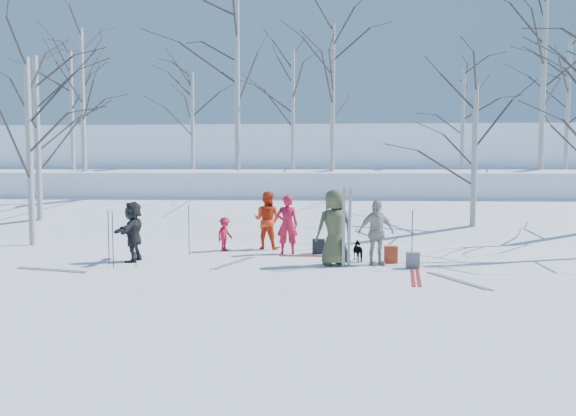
# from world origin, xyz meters

# --- Properties ---
(ground) EXTENTS (120.00, 120.00, 0.00)m
(ground) POSITION_xyz_m (0.00, 0.00, 0.00)
(ground) COLOR white
(ground) RESTS_ON ground
(snow_ramp) EXTENTS (70.00, 9.49, 4.12)m
(snow_ramp) POSITION_xyz_m (0.00, 7.00, 0.15)
(snow_ramp) COLOR white
(snow_ramp) RESTS_ON ground
(snow_plateau) EXTENTS (70.00, 18.00, 2.20)m
(snow_plateau) POSITION_xyz_m (0.00, 17.00, 1.00)
(snow_plateau) COLOR white
(snow_plateau) RESTS_ON ground
(far_hill) EXTENTS (90.00, 30.00, 6.00)m
(far_hill) POSITION_xyz_m (0.00, 38.00, 2.00)
(far_hill) COLOR white
(far_hill) RESTS_ON ground
(skier_olive_center) EXTENTS (1.04, 0.85, 1.84)m
(skier_olive_center) POSITION_xyz_m (1.19, 0.46, 0.92)
(skier_olive_center) COLOR #414428
(skier_olive_center) RESTS_ON ground
(skier_red_north) EXTENTS (0.60, 0.41, 1.60)m
(skier_red_north) POSITION_xyz_m (-0.07, 2.14, 0.80)
(skier_red_north) COLOR #B9112C
(skier_red_north) RESTS_ON ground
(skier_redor_behind) EXTENTS (0.96, 0.85, 1.66)m
(skier_redor_behind) POSITION_xyz_m (-0.70, 3.00, 0.83)
(skier_redor_behind) COLOR red
(skier_redor_behind) RESTS_ON ground
(skier_red_seated) EXTENTS (0.58, 0.71, 0.96)m
(skier_red_seated) POSITION_xyz_m (-1.84, 2.48, 0.48)
(skier_red_seated) COLOR #B9112C
(skier_red_seated) RESTS_ON ground
(skier_cream_east) EXTENTS (1.01, 0.69, 1.59)m
(skier_cream_east) POSITION_xyz_m (2.19, 0.61, 0.79)
(skier_cream_east) COLOR beige
(skier_cream_east) RESTS_ON ground
(skier_grey_west) EXTENTS (0.51, 1.42, 1.51)m
(skier_grey_west) POSITION_xyz_m (-3.83, 0.67, 0.75)
(skier_grey_west) COLOR black
(skier_grey_west) RESTS_ON ground
(dog) EXTENTS (0.46, 0.65, 0.50)m
(dog) POSITION_xyz_m (1.83, 1.10, 0.25)
(dog) COLOR black
(dog) RESTS_ON ground
(upright_ski_left) EXTENTS (0.08, 0.16, 1.90)m
(upright_ski_left) POSITION_xyz_m (1.40, 0.20, 0.95)
(upright_ski_left) COLOR silver
(upright_ski_left) RESTS_ON ground
(upright_ski_right) EXTENTS (0.10, 0.23, 1.89)m
(upright_ski_right) POSITION_xyz_m (1.54, 0.26, 0.95)
(upright_ski_right) COLOR silver
(upright_ski_right) RESTS_ON ground
(ski_pair_a) EXTENTS (0.69, 1.95, 0.02)m
(ski_pair_a) POSITION_xyz_m (2.92, -0.90, 0.01)
(ski_pair_a) COLOR #A41F17
(ski_pair_a) RESTS_ON ground
(ski_pair_b) EXTENTS (1.42, 2.03, 0.02)m
(ski_pair_b) POSITION_xyz_m (-1.27, 0.58, 0.01)
(ski_pair_b) COLOR silver
(ski_pair_b) RESTS_ON ground
(ski_pair_c) EXTENTS (0.26, 1.91, 0.02)m
(ski_pair_c) POSITION_xyz_m (0.69, 1.76, 0.01)
(ski_pair_c) COLOR #A41F17
(ski_pair_c) RESTS_ON ground
(ski_pair_d) EXTENTS (1.68, 2.06, 0.02)m
(ski_pair_d) POSITION_xyz_m (3.74, -1.21, 0.01)
(ski_pair_d) COLOR silver
(ski_pair_d) RESTS_ON ground
(ski_pair_e) EXTENTS (1.08, 1.99, 0.02)m
(ski_pair_e) POSITION_xyz_m (-5.30, -0.63, 0.01)
(ski_pair_e) COLOR silver
(ski_pair_e) RESTS_ON ground
(ski_pole_a) EXTENTS (0.02, 0.02, 1.34)m
(ski_pole_a) POSITION_xyz_m (1.08, 2.79, 0.67)
(ski_pole_a) COLOR black
(ski_pole_a) RESTS_ON ground
(ski_pole_b) EXTENTS (0.02, 0.02, 1.34)m
(ski_pole_b) POSITION_xyz_m (-4.00, -0.23, 0.67)
(ski_pole_b) COLOR black
(ski_pole_b) RESTS_ON ground
(ski_pole_c) EXTENTS (0.02, 0.02, 1.34)m
(ski_pole_c) POSITION_xyz_m (-4.22, 0.06, 0.67)
(ski_pole_c) COLOR black
(ski_pole_c) RESTS_ON ground
(ski_pole_d) EXTENTS (0.02, 0.02, 1.34)m
(ski_pole_d) POSITION_xyz_m (-2.69, 1.78, 0.67)
(ski_pole_d) COLOR black
(ski_pole_d) RESTS_ON ground
(ski_pole_e) EXTENTS (0.02, 0.02, 1.34)m
(ski_pole_e) POSITION_xyz_m (3.05, 0.56, 0.67)
(ski_pole_e) COLOR black
(ski_pole_e) RESTS_ON ground
(ski_pole_f) EXTENTS (0.02, 0.02, 1.34)m
(ski_pole_f) POSITION_xyz_m (-3.52, -0.05, 0.67)
(ski_pole_f) COLOR black
(ski_pole_f) RESTS_ON ground
(backpack_red) EXTENTS (0.32, 0.22, 0.42)m
(backpack_red) POSITION_xyz_m (2.59, 0.88, 0.21)
(backpack_red) COLOR #A63119
(backpack_red) RESTS_ON ground
(backpack_grey) EXTENTS (0.30, 0.20, 0.38)m
(backpack_grey) POSITION_xyz_m (3.02, 0.20, 0.19)
(backpack_grey) COLOR slate
(backpack_grey) RESTS_ON ground
(backpack_dark) EXTENTS (0.34, 0.24, 0.40)m
(backpack_dark) POSITION_xyz_m (0.79, 2.21, 0.20)
(backpack_dark) COLOR black
(backpack_dark) RESTS_ON ground
(birch_plateau_a) EXTENTS (4.87, 4.87, 6.10)m
(birch_plateau_a) POSITION_xyz_m (-9.62, 11.05, 5.25)
(birch_plateau_a) COLOR silver
(birch_plateau_a) RESTS_ON snow_plateau
(birch_plateau_b) EXTENTS (4.61, 4.61, 5.73)m
(birch_plateau_b) POSITION_xyz_m (-11.36, 13.74, 5.06)
(birch_plateau_b) COLOR silver
(birch_plateau_b) RESTS_ON snow_plateau
(birch_plateau_c) EXTENTS (3.67, 3.67, 4.38)m
(birch_plateau_c) POSITION_xyz_m (-5.13, 12.49, 4.39)
(birch_plateau_c) COLOR silver
(birch_plateau_c) RESTS_ON snow_plateau
(birch_plateau_d) EXTENTS (4.82, 4.82, 6.03)m
(birch_plateau_d) POSITION_xyz_m (12.28, 14.47, 5.22)
(birch_plateau_d) COLOR silver
(birch_plateau_d) RESTS_ON snow_plateau
(birch_plateau_e) EXTENTS (4.87, 4.87, 6.10)m
(birch_plateau_e) POSITION_xyz_m (-0.75, 16.17, 5.25)
(birch_plateau_e) COLOR silver
(birch_plateau_e) RESTS_ON snow_plateau
(birch_plateau_f) EXTENTS (5.67, 5.67, 7.25)m
(birch_plateau_f) POSITION_xyz_m (9.99, 11.41, 5.82)
(birch_plateau_f) COLOR silver
(birch_plateau_f) RESTS_ON snow_plateau
(birch_plateau_g) EXTENTS (5.76, 5.76, 7.37)m
(birch_plateau_g) POSITION_xyz_m (-2.61, 9.71, 5.88)
(birch_plateau_g) COLOR silver
(birch_plateau_g) RESTS_ON snow_plateau
(birch_plateau_h) EXTENTS (3.70, 3.70, 4.43)m
(birch_plateau_h) POSITION_xyz_m (7.04, 12.66, 4.42)
(birch_plateau_h) COLOR silver
(birch_plateau_h) RESTS_ON snow_plateau
(birch_plateau_i) EXTENTS (4.90, 4.90, 6.14)m
(birch_plateau_i) POSITION_xyz_m (1.24, 11.23, 5.27)
(birch_plateau_i) COLOR silver
(birch_plateau_i) RESTS_ON snow_plateau
(birch_edge_a) EXTENTS (4.51, 4.51, 5.58)m
(birch_edge_a) POSITION_xyz_m (-7.86, 3.28, 2.79)
(birch_edge_a) COLOR silver
(birch_edge_a) RESTS_ON ground
(birch_edge_d) EXTENTS (4.88, 4.88, 6.12)m
(birch_edge_d) POSITION_xyz_m (-8.94, 5.81, 3.06)
(birch_edge_d) COLOR silver
(birch_edge_d) RESTS_ON ground
(birch_edge_e) EXTENTS (4.10, 4.10, 5.00)m
(birch_edge_e) POSITION_xyz_m (5.74, 5.52, 2.50)
(birch_edge_e) COLOR silver
(birch_edge_e) RESTS_ON ground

